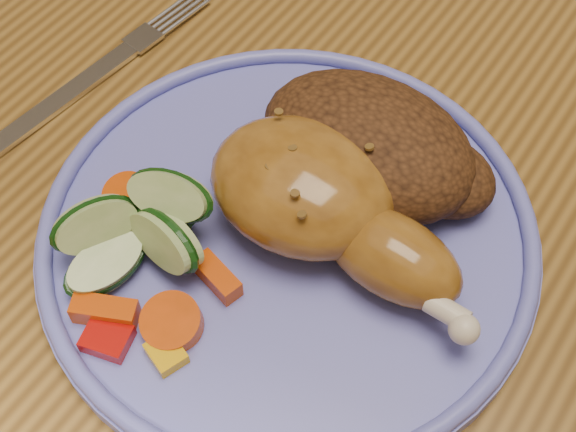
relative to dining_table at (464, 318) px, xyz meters
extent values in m
cube|color=brown|center=(0.00, 0.00, 0.06)|extent=(0.90, 1.40, 0.04)
cylinder|color=#4C2D16|center=(-0.18, 0.37, -0.46)|extent=(0.04, 0.04, 0.41)
cylinder|color=#4C2D16|center=(-0.18, 0.73, -0.46)|extent=(0.04, 0.04, 0.41)
cylinder|color=#6266CA|center=(-0.10, -0.06, 0.09)|extent=(0.29, 0.29, 0.01)
torus|color=#6266CA|center=(-0.10, -0.06, 0.10)|extent=(0.29, 0.29, 0.01)
ellipsoid|color=#94601F|center=(-0.10, -0.05, 0.12)|extent=(0.12, 0.10, 0.06)
ellipsoid|color=#94601F|center=(-0.04, -0.05, 0.12)|extent=(0.09, 0.05, 0.04)
sphere|color=beige|center=(0.01, -0.07, 0.12)|extent=(0.02, 0.02, 0.02)
ellipsoid|color=#472711|center=(-0.09, 0.00, 0.12)|extent=(0.13, 0.10, 0.06)
ellipsoid|color=#472711|center=(-0.04, 0.01, 0.11)|extent=(0.07, 0.05, 0.04)
ellipsoid|color=#472711|center=(-0.13, -0.01, 0.11)|extent=(0.06, 0.05, 0.03)
cube|color=#A50A05|center=(-0.14, -0.17, 0.10)|extent=(0.03, 0.03, 0.01)
cube|color=#E5A507|center=(-0.11, -0.16, 0.10)|extent=(0.02, 0.02, 0.01)
cylinder|color=#DA4307|center=(-0.12, -0.15, 0.10)|extent=(0.03, 0.03, 0.02)
cylinder|color=#DA4307|center=(-0.19, -0.10, 0.10)|extent=(0.03, 0.03, 0.02)
cube|color=#DA4307|center=(-0.12, -0.11, 0.10)|extent=(0.03, 0.02, 0.01)
cube|color=#DA4307|center=(-0.15, -0.16, 0.10)|extent=(0.04, 0.03, 0.01)
cylinder|color=#B0C27E|center=(-0.17, -0.14, 0.11)|extent=(0.06, 0.06, 0.03)
cylinder|color=#B0C27E|center=(-0.18, -0.13, 0.12)|extent=(0.05, 0.06, 0.05)
cylinder|color=#B0C27E|center=(-0.15, -0.11, 0.12)|extent=(0.05, 0.04, 0.05)
cylinder|color=#B0C27E|center=(-0.16, -0.10, 0.13)|extent=(0.05, 0.05, 0.04)
cylinder|color=#B0C27E|center=(-0.17, -0.10, 0.10)|extent=(0.07, 0.07, 0.02)
cube|color=silver|center=(-0.29, -0.05, 0.09)|extent=(0.03, 0.13, 0.00)
cube|color=silver|center=(-0.28, 0.02, 0.09)|extent=(0.03, 0.07, 0.00)
camera|label=1|loc=(0.04, -0.27, 0.48)|focal=50.00mm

